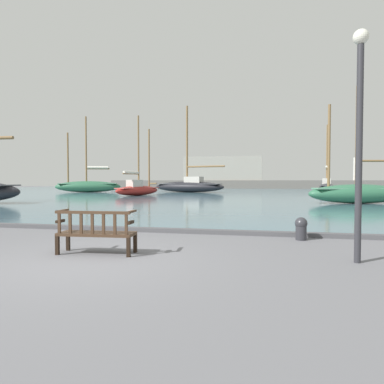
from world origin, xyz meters
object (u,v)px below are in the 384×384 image
(park_bench, at_px, (96,232))
(lamp_post, at_px, (359,123))
(sailboat_outer_starboard, at_px, (189,185))
(sailboat_outer_port, at_px, (137,189))
(sailboat_far_port, at_px, (358,192))
(mooring_bollard, at_px, (301,228))
(sailboat_far_starboard, at_px, (88,186))
(sailboat_mid_starboard, at_px, (327,186))

(park_bench, xyz_separation_m, lamp_post, (5.16, 0.32, 2.14))
(sailboat_outer_starboard, bearing_deg, sailboat_outer_port, -105.39)
(sailboat_far_port, distance_m, mooring_bollard, 15.25)
(sailboat_far_port, relative_size, sailboat_far_starboard, 0.79)
(lamp_post, bearing_deg, sailboat_far_port, 76.18)
(mooring_bollard, relative_size, lamp_post, 0.14)
(sailboat_outer_starboard, bearing_deg, sailboat_far_port, -50.49)
(sailboat_far_port, height_order, mooring_bollard, sailboat_far_port)
(park_bench, xyz_separation_m, sailboat_outer_port, (-8.83, 25.15, 0.30))
(park_bench, relative_size, mooring_bollard, 2.76)
(park_bench, distance_m, sailboat_far_starboard, 37.64)
(sailboat_outer_starboard, bearing_deg, mooring_bollard, -72.56)
(sailboat_far_starboard, height_order, lamp_post, sailboat_far_starboard)
(sailboat_outer_port, height_order, sailboat_far_starboard, sailboat_far_starboard)
(park_bench, bearing_deg, sailboat_outer_starboard, 99.51)
(sailboat_far_port, distance_m, sailboat_far_starboard, 31.86)
(sailboat_outer_port, bearing_deg, mooring_bollard, -59.57)
(sailboat_far_starboard, relative_size, sailboat_mid_starboard, 1.15)
(sailboat_far_port, xyz_separation_m, sailboat_mid_starboard, (1.48, 20.53, 0.08))
(park_bench, relative_size, sailboat_far_starboard, 0.17)
(mooring_bollard, bearing_deg, sailboat_outer_starboard, 107.44)
(sailboat_mid_starboard, bearing_deg, lamp_post, -98.55)
(park_bench, bearing_deg, lamp_post, 3.60)
(mooring_bollard, bearing_deg, sailboat_far_starboard, 127.08)
(park_bench, distance_m, sailboat_far_port, 19.45)
(sailboat_far_starboard, xyz_separation_m, mooring_bollard, (22.79, -30.16, -0.61))
(mooring_bollard, height_order, lamp_post, lamp_post)
(mooring_bollard, distance_m, lamp_post, 3.36)
(sailboat_outer_port, relative_size, mooring_bollard, 13.23)
(sailboat_outer_port, height_order, sailboat_outer_starboard, sailboat_outer_starboard)
(park_bench, height_order, mooring_bollard, park_bench)
(sailboat_far_starboard, xyz_separation_m, lamp_post, (23.58, -32.50, 1.68))
(sailboat_far_port, height_order, lamp_post, sailboat_far_port)
(sailboat_far_port, bearing_deg, lamp_post, -103.82)
(park_bench, height_order, sailboat_outer_starboard, sailboat_outer_starboard)
(sailboat_far_port, xyz_separation_m, mooring_bollard, (-4.91, -14.43, -0.47))
(sailboat_outer_port, xyz_separation_m, sailboat_far_port, (18.12, -8.06, 0.03))
(sailboat_outer_starboard, bearing_deg, sailboat_far_starboard, -167.52)
(sailboat_far_starboard, distance_m, sailboat_mid_starboard, 29.57)
(park_bench, relative_size, sailboat_far_port, 0.22)
(sailboat_far_starboard, distance_m, mooring_bollard, 37.81)
(sailboat_outer_port, xyz_separation_m, sailboat_mid_starboard, (19.60, 12.47, 0.11))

